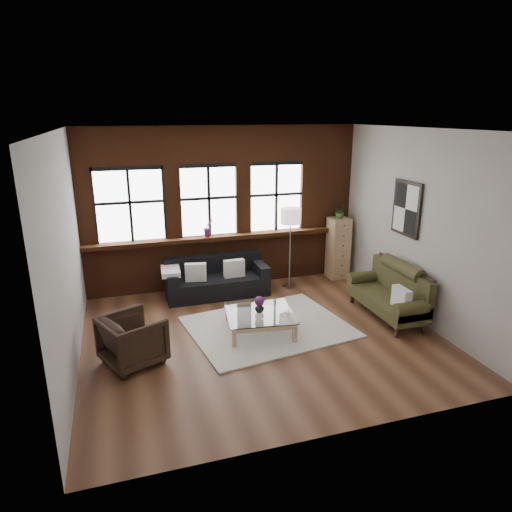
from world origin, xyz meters
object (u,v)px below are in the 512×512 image
object	(u,v)px
vintage_settee	(387,292)
vase	(259,308)
armchair	(133,340)
drawer_chest	(338,248)
floor_lamp	(290,245)
coffee_table	(259,322)
dark_sofa	(217,278)

from	to	relation	value
vintage_settee	vase	xyz separation A→B (m)	(-2.29, 0.10, -0.03)
armchair	vase	size ratio (longest dim) A/B	4.93
armchair	drawer_chest	world-z (taller)	drawer_chest
vintage_settee	floor_lamp	distance (m)	2.18
vintage_settee	vase	bearing A→B (deg)	177.55
floor_lamp	vintage_settee	bearing A→B (deg)	-59.20
floor_lamp	coffee_table	bearing A→B (deg)	-124.50
vintage_settee	armchair	distance (m)	4.30
armchair	floor_lamp	xyz separation A→B (m)	(3.20, 2.12, 0.54)
dark_sofa	floor_lamp	xyz separation A→B (m)	(1.51, -0.03, 0.54)
armchair	dark_sofa	bearing A→B (deg)	-62.73
vase	drawer_chest	bearing A→B (deg)	39.67
coffee_table	armchair	bearing A→B (deg)	-169.08
vintage_settee	drawer_chest	xyz separation A→B (m)	(0.11, 2.09, 0.20)
vase	floor_lamp	world-z (taller)	floor_lamp
floor_lamp	drawer_chest	bearing A→B (deg)	11.85
drawer_chest	vintage_settee	bearing A→B (deg)	-93.07
coffee_table	vase	world-z (taller)	vase
armchair	coffee_table	distance (m)	2.05
vase	armchair	bearing A→B (deg)	-169.08
dark_sofa	coffee_table	size ratio (longest dim) A/B	1.85
coffee_table	vase	distance (m)	0.26
vintage_settee	floor_lamp	bearing A→B (deg)	120.80
floor_lamp	dark_sofa	bearing A→B (deg)	178.77
coffee_table	drawer_chest	bearing A→B (deg)	39.67
vintage_settee	drawer_chest	bearing A→B (deg)	86.93
armchair	coffee_table	bearing A→B (deg)	-103.72
vintage_settee	drawer_chest	size ratio (longest dim) A/B	1.30
vintage_settee	coffee_table	world-z (taller)	vintage_settee
dark_sofa	vase	bearing A→B (deg)	-80.00
vintage_settee	coffee_table	bearing A→B (deg)	177.55
dark_sofa	coffee_table	world-z (taller)	dark_sofa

